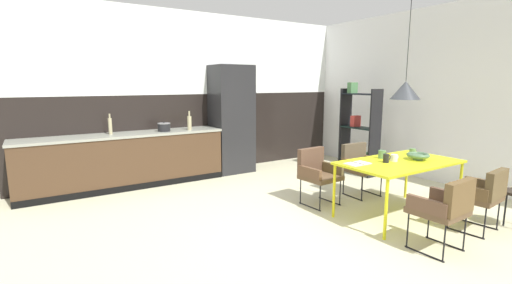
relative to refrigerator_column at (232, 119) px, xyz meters
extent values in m
plane|color=beige|center=(-0.48, -3.18, -1.02)|extent=(9.36, 9.36, 0.00)
cube|color=black|center=(-0.48, 0.36, -0.27)|extent=(6.51, 0.12, 1.50)
cube|color=white|center=(-0.48, 0.36, 1.23)|extent=(6.51, 0.12, 1.50)
cube|color=white|center=(2.71, -3.18, 0.48)|extent=(0.12, 7.20, 3.00)
cube|color=#46301E|center=(-1.99, 0.00, -0.59)|extent=(3.20, 0.60, 0.85)
cube|color=gray|center=(-1.99, 0.00, -0.15)|extent=(3.23, 0.63, 0.04)
cube|color=black|center=(-1.99, -0.30, -0.97)|extent=(3.20, 0.01, 0.10)
cube|color=#232326|center=(0.00, 0.00, 0.00)|extent=(0.73, 0.60, 2.04)
cube|color=yellow|center=(0.68, -3.24, -0.31)|extent=(1.56, 0.87, 0.03)
cylinder|color=yellow|center=(-0.06, -2.84, -0.67)|extent=(0.04, 0.04, 0.69)
cylinder|color=yellow|center=(1.42, -2.84, -0.67)|extent=(0.04, 0.04, 0.69)
cylinder|color=yellow|center=(-0.06, -3.63, -0.67)|extent=(0.04, 0.04, 0.69)
cylinder|color=yellow|center=(1.42, -3.63, -0.67)|extent=(0.04, 0.04, 0.69)
cube|color=brown|center=(0.95, -2.42, -0.61)|extent=(0.50, 0.48, 0.06)
cube|color=brown|center=(0.96, -2.22, -0.41)|extent=(0.46, 0.10, 0.34)
cube|color=brown|center=(1.17, -2.43, -0.51)|extent=(0.07, 0.42, 0.14)
cube|color=brown|center=(0.73, -2.41, -0.51)|extent=(0.07, 0.42, 0.14)
cylinder|color=black|center=(1.14, -2.62, -0.83)|extent=(0.02, 0.02, 0.38)
cylinder|color=black|center=(0.74, -2.60, -0.83)|extent=(0.02, 0.02, 0.38)
cylinder|color=black|center=(1.16, -2.24, -0.83)|extent=(0.02, 0.02, 0.38)
cylinder|color=black|center=(0.76, -2.22, -0.83)|extent=(0.02, 0.02, 0.38)
cylinder|color=black|center=(1.15, -2.43, -1.01)|extent=(0.03, 0.41, 0.02)
cylinder|color=black|center=(0.75, -2.41, -1.01)|extent=(0.03, 0.41, 0.02)
cube|color=brown|center=(1.05, -4.00, -0.62)|extent=(0.53, 0.51, 0.06)
cube|color=brown|center=(1.07, -4.20, -0.43)|extent=(0.46, 0.13, 0.32)
cube|color=brown|center=(0.83, -4.03, -0.52)|extent=(0.09, 0.42, 0.14)
cube|color=brown|center=(1.27, -3.98, -0.52)|extent=(0.09, 0.42, 0.14)
cylinder|color=black|center=(0.83, -3.84, -0.83)|extent=(0.02, 0.02, 0.37)
cylinder|color=black|center=(1.23, -3.79, -0.83)|extent=(0.02, 0.02, 0.37)
cylinder|color=black|center=(0.87, -4.21, -0.83)|extent=(0.02, 0.02, 0.37)
cylinder|color=black|center=(1.27, -4.17, -0.83)|extent=(0.02, 0.02, 0.37)
cylinder|color=black|center=(0.85, -4.02, -1.01)|extent=(0.06, 0.41, 0.02)
cylinder|color=black|center=(1.25, -3.98, -1.01)|extent=(0.06, 0.41, 0.02)
cube|color=brown|center=(0.12, -2.39, -0.62)|extent=(0.51, 0.49, 0.06)
cube|color=brown|center=(0.11, -2.19, -0.41)|extent=(0.46, 0.11, 0.36)
cube|color=brown|center=(0.34, -2.38, -0.52)|extent=(0.08, 0.42, 0.14)
cube|color=brown|center=(-0.10, -2.41, -0.52)|extent=(0.08, 0.42, 0.14)
cylinder|color=black|center=(0.34, -2.57, -0.84)|extent=(0.02, 0.02, 0.37)
cylinder|color=black|center=(-0.06, -2.59, -0.84)|extent=(0.02, 0.02, 0.37)
cylinder|color=black|center=(0.31, -2.19, -0.84)|extent=(0.02, 0.02, 0.37)
cylinder|color=black|center=(-0.09, -2.22, -0.84)|extent=(0.02, 0.02, 0.37)
cylinder|color=black|center=(0.32, -2.38, -1.01)|extent=(0.05, 0.41, 0.02)
cylinder|color=black|center=(-0.08, -2.41, -1.01)|extent=(0.05, 0.41, 0.02)
cube|color=brown|center=(0.19, -4.07, -0.60)|extent=(0.50, 0.48, 0.06)
cube|color=brown|center=(0.20, -4.27, -0.41)|extent=(0.46, 0.10, 0.33)
cube|color=brown|center=(-0.03, -4.08, -0.50)|extent=(0.07, 0.42, 0.14)
cube|color=brown|center=(0.41, -4.06, -0.50)|extent=(0.07, 0.42, 0.14)
cylinder|color=black|center=(-0.02, -3.89, -0.83)|extent=(0.02, 0.02, 0.39)
cylinder|color=black|center=(0.38, -3.87, -0.83)|extent=(0.02, 0.02, 0.39)
cylinder|color=black|center=(0.00, -4.27, -0.83)|extent=(0.02, 0.02, 0.39)
cylinder|color=black|center=(0.39, -4.25, -0.83)|extent=(0.02, 0.02, 0.39)
cylinder|color=black|center=(-0.01, -4.08, -1.01)|extent=(0.04, 0.41, 0.02)
cylinder|color=black|center=(0.39, -4.06, -1.01)|extent=(0.04, 0.41, 0.02)
cylinder|color=#4C704C|center=(0.96, -3.31, -0.26)|extent=(0.13, 0.13, 0.07)
torus|color=#4D714D|center=(0.96, -3.31, -0.24)|extent=(0.28, 0.28, 0.05)
cube|color=white|center=(0.02, -3.06, -0.29)|extent=(0.15, 0.19, 0.01)
cube|color=white|center=(0.18, -3.06, -0.29)|extent=(0.15, 0.19, 0.01)
cube|color=#262628|center=(0.10, -3.06, -0.28)|extent=(0.01, 0.19, 0.00)
cylinder|color=black|center=(0.46, -3.20, -0.24)|extent=(0.07, 0.07, 0.11)
torus|color=black|center=(0.51, -3.20, -0.24)|extent=(0.07, 0.01, 0.07)
cylinder|color=#5B8456|center=(1.21, -3.05, -0.26)|extent=(0.08, 0.08, 0.08)
torus|color=#5B8456|center=(1.26, -3.05, -0.25)|extent=(0.06, 0.01, 0.06)
cylinder|color=#5B8456|center=(0.63, -3.00, -0.24)|extent=(0.09, 0.09, 0.11)
torus|color=#5B8456|center=(0.69, -3.00, -0.24)|extent=(0.07, 0.01, 0.07)
cylinder|color=white|center=(0.61, -3.20, -0.25)|extent=(0.09, 0.09, 0.09)
torus|color=white|center=(0.67, -3.20, -0.25)|extent=(0.06, 0.01, 0.06)
cylinder|color=black|center=(-1.34, -0.06, -0.06)|extent=(0.21, 0.21, 0.13)
cylinder|color=gray|center=(-1.34, -0.06, 0.01)|extent=(0.22, 0.22, 0.01)
sphere|color=black|center=(-1.34, -0.06, 0.03)|extent=(0.02, 0.02, 0.02)
cylinder|color=tan|center=(-2.19, 0.05, 0.00)|extent=(0.06, 0.06, 0.26)
cylinder|color=tan|center=(-2.19, 0.05, 0.17)|extent=(0.03, 0.03, 0.07)
cylinder|color=tan|center=(-0.90, -0.11, -0.01)|extent=(0.07, 0.07, 0.24)
cylinder|color=tan|center=(-0.90, -0.11, 0.16)|extent=(0.03, 0.03, 0.09)
cylinder|color=black|center=(1.48, -4.15, -0.81)|extent=(0.02, 0.02, 0.42)
cube|color=black|center=(1.96, -1.06, -0.22)|extent=(0.30, 0.03, 1.60)
cube|color=black|center=(1.96, -1.79, -0.22)|extent=(0.30, 0.03, 1.60)
cube|color=black|center=(1.96, -1.43, -0.77)|extent=(0.30, 0.71, 0.02)
cube|color=#4C7F4C|center=(1.96, -1.64, -0.67)|extent=(0.18, 0.10, 0.17)
cube|color=black|center=(1.96, -1.43, -0.14)|extent=(0.30, 0.71, 0.02)
cube|color=#B73833|center=(1.96, -1.32, -0.03)|extent=(0.18, 0.10, 0.21)
cube|color=black|center=(1.96, -1.43, 0.48)|extent=(0.30, 0.71, 0.02)
cube|color=#4C7F4C|center=(1.96, -1.21, 0.60)|extent=(0.18, 0.10, 0.20)
cylinder|color=black|center=(0.68, -3.25, 1.32)|extent=(0.01, 0.01, 1.22)
cone|color=#2D3034|center=(0.68, -3.25, 0.60)|extent=(0.36, 0.36, 0.22)
camera|label=1|loc=(-3.23, -6.01, 0.69)|focal=24.96mm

